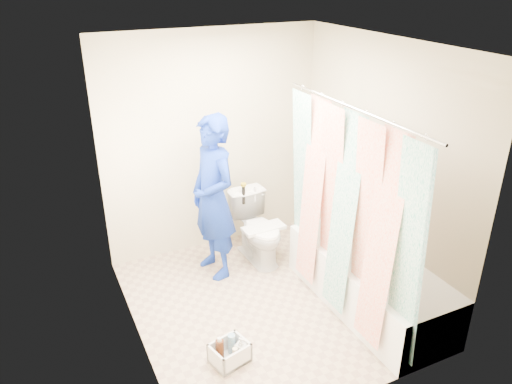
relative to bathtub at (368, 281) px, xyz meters
name	(u,v)px	position (x,y,z in m)	size (l,w,h in m)	color
floor	(266,303)	(-0.85, 0.43, -0.27)	(2.60, 2.60, 0.00)	tan
ceiling	(269,44)	(-0.85, 0.43, 2.13)	(2.40, 2.60, 0.02)	white
wall_back	(213,144)	(-0.85, 1.73, 0.93)	(2.40, 0.02, 2.40)	#C3B896
wall_front	(359,264)	(-0.85, -0.88, 0.93)	(2.40, 0.02, 2.40)	#C3B896
wall_left	(127,217)	(-2.05, 0.43, 0.93)	(0.02, 2.60, 2.40)	#C3B896
wall_right	(380,166)	(0.35, 0.43, 0.93)	(0.02, 2.60, 2.40)	#C3B896
bathtub	(368,281)	(0.00, 0.00, 0.00)	(0.70, 1.75, 0.50)	white
curtain_rod	(354,108)	(-0.33, 0.00, 1.68)	(0.02, 0.02, 1.90)	silver
shower_curtain	(345,216)	(-0.33, 0.00, 0.75)	(0.06, 1.75, 1.80)	white
toilet	(258,228)	(-0.57, 1.19, 0.10)	(0.41, 0.72, 0.73)	silver
tank_lid	(264,228)	(-0.56, 1.07, 0.16)	(0.45, 0.20, 0.03)	white
tank_internals	(247,192)	(-0.61, 1.38, 0.45)	(0.18, 0.06, 0.24)	black
plumber	(213,198)	(-1.08, 1.16, 0.58)	(0.62, 0.41, 1.69)	#0E1B95
cleaning_caddy	(231,353)	(-1.45, -0.13, -0.19)	(0.34, 0.30, 0.22)	silver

